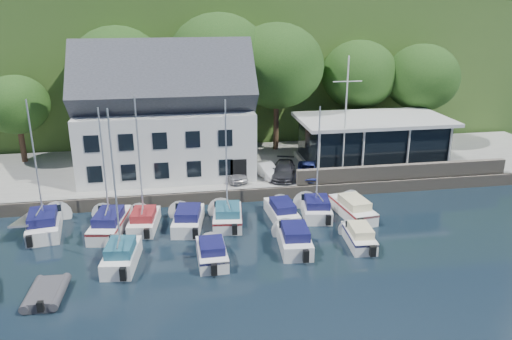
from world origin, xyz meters
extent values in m
plane|color=black|center=(0.00, 0.00, 0.00)|extent=(180.00, 180.00, 0.00)
cube|color=gray|center=(0.00, 17.50, 0.50)|extent=(60.00, 13.00, 1.00)
cube|color=#6E6658|center=(0.00, 11.00, 0.50)|extent=(60.00, 0.30, 1.00)
cube|color=#31501E|center=(0.00, 62.00, 8.00)|extent=(160.00, 75.00, 16.00)
cube|color=#6E6658|center=(12.00, 11.40, 1.60)|extent=(18.00, 0.50, 1.20)
imported|color=#A6A6AB|center=(-1.94, 13.46, 1.64)|extent=(2.58, 4.02, 1.27)
imported|color=silver|center=(0.97, 13.74, 1.58)|extent=(2.15, 3.69, 1.15)
imported|color=#2C2C31|center=(2.37, 13.31, 1.62)|extent=(2.90, 4.59, 1.24)
imported|color=navy|center=(4.37, 13.01, 1.61)|extent=(2.44, 3.81, 1.21)
camera|label=1|loc=(-6.32, -24.72, 14.99)|focal=35.00mm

